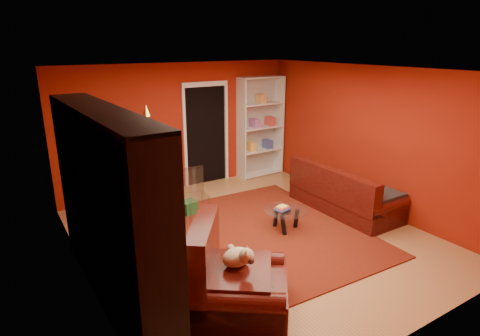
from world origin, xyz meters
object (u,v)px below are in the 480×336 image
rug (261,233)px  gift_box_green (189,207)px  christmas_tree (150,164)px  dog (236,257)px  gift_box_teal (152,210)px  armchair (241,277)px  coffee_table (285,220)px  media_unit (109,209)px  acrylic_chair (196,197)px  sofa (346,188)px  white_bookshelf (260,127)px

rug → gift_box_green: gift_box_green is taller
christmas_tree → dog: (-0.12, -3.05, -0.30)m
gift_box_teal → gift_box_green: 0.65m
rug → armchair: (-1.32, -1.48, 0.44)m
coffee_table → gift_box_green: bearing=126.4°
rug → christmas_tree: christmas_tree is taller
gift_box_teal → armchair: size_ratio=0.24×
media_unit → christmas_tree: 2.41m
acrylic_chair → gift_box_green: bearing=107.0°
coffee_table → acrylic_chair: acrylic_chair is taller
media_unit → gift_box_teal: (1.18, 1.98, -1.02)m
gift_box_teal → dog: 3.01m
media_unit → coffee_table: media_unit is taller
gift_box_green → armchair: armchair is taller
media_unit → coffee_table: size_ratio=4.22×
christmas_tree → dog: christmas_tree is taller
sofa → dog: bearing=113.4°
media_unit → christmas_tree: bearing=57.1°
christmas_tree → gift_box_teal: (-0.05, -0.08, -0.83)m
christmas_tree → gift_box_teal: christmas_tree is taller
rug → coffee_table: (0.42, -0.10, 0.18)m
media_unit → gift_box_teal: size_ratio=11.02×
sofa → coffee_table: sofa is taller
dog → media_unit: bearing=84.9°
acrylic_chair → gift_box_teal: bearing=153.2°
sofa → christmas_tree: bearing=61.5°
media_unit → gift_box_green: 2.73m
rug → white_bookshelf: 3.29m
gift_box_green → coffee_table: coffee_table is taller
media_unit → white_bookshelf: (4.19, 2.97, -0.03)m
media_unit → dog: media_unit is taller
gift_box_teal → gift_box_green: size_ratio=1.10×
sofa → acrylic_chair: sofa is taller
armchair → dog: armchair is taller
rug → sofa: bearing=-0.8°
christmas_tree → dog: bearing=-92.2°
dog → acrylic_chair: dog is taller
sofa → coffee_table: size_ratio=2.88×
christmas_tree → gift_box_green: bearing=-26.9°
coffee_table → rug: bearing=167.1°
gift_box_green → acrylic_chair: 0.37m
dog → coffee_table: size_ratio=0.56×
rug → coffee_table: bearing=-12.9°
rug → acrylic_chair: size_ratio=4.38×
christmas_tree → gift_box_teal: 0.84m
christmas_tree → gift_box_teal: bearing=-120.9°
media_unit → white_bookshelf: media_unit is taller
armchair → coffee_table: size_ratio=1.61×
acrylic_chair → armchair: bearing=-98.0°
sofa → coffee_table: 1.46m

